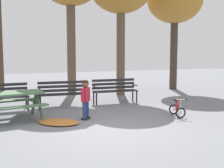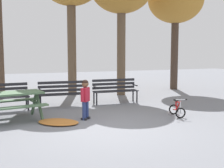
{
  "view_description": "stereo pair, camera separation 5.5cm",
  "coord_description": "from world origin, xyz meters",
  "px_view_note": "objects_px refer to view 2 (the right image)",
  "views": [
    {
      "loc": [
        -2.45,
        -6.85,
        1.91
      ],
      "look_at": [
        0.84,
        1.84,
        0.85
      ],
      "focal_mm": 48.76,
      "sensor_mm": 36.0,
      "label": 1
    },
    {
      "loc": [
        -2.4,
        -6.87,
        1.91
      ],
      "look_at": [
        0.84,
        1.84,
        0.85
      ],
      "focal_mm": 48.76,
      "sensor_mm": 36.0,
      "label": 2
    }
  ],
  "objects_px": {
    "park_bench_far_left": "(2,95)",
    "park_bench_left": "(63,92)",
    "park_bench_right": "(115,89)",
    "kids_bicycle": "(177,109)",
    "child_standing": "(85,96)",
    "picnic_table": "(8,99)"
  },
  "relations": [
    {
      "from": "park_bench_far_left",
      "to": "park_bench_left",
      "type": "xyz_separation_m",
      "value": [
        1.91,
        0.04,
        0.0
      ]
    },
    {
      "from": "park_bench_right",
      "to": "kids_bicycle",
      "type": "relative_size",
      "value": 2.66
    },
    {
      "from": "child_standing",
      "to": "park_bench_right",
      "type": "bearing_deg",
      "value": 51.92
    },
    {
      "from": "kids_bicycle",
      "to": "child_standing",
      "type": "bearing_deg",
      "value": 168.33
    },
    {
      "from": "picnic_table",
      "to": "park_bench_left",
      "type": "distance_m",
      "value": 2.32
    },
    {
      "from": "park_bench_left",
      "to": "park_bench_right",
      "type": "xyz_separation_m",
      "value": [
        1.9,
        0.1,
        0.0
      ]
    },
    {
      "from": "park_bench_far_left",
      "to": "child_standing",
      "type": "relative_size",
      "value": 1.48
    },
    {
      "from": "park_bench_right",
      "to": "park_bench_far_left",
      "type": "bearing_deg",
      "value": -177.85
    },
    {
      "from": "picnic_table",
      "to": "kids_bicycle",
      "type": "height_order",
      "value": "picnic_table"
    },
    {
      "from": "park_bench_right",
      "to": "child_standing",
      "type": "relative_size",
      "value": 1.47
    },
    {
      "from": "child_standing",
      "to": "kids_bicycle",
      "type": "relative_size",
      "value": 1.81
    },
    {
      "from": "picnic_table",
      "to": "park_bench_far_left",
      "type": "relative_size",
      "value": 1.24
    },
    {
      "from": "park_bench_left",
      "to": "child_standing",
      "type": "xyz_separation_m",
      "value": [
        0.21,
        -2.05,
        0.14
      ]
    },
    {
      "from": "picnic_table",
      "to": "park_bench_left",
      "type": "relative_size",
      "value": 1.25
    },
    {
      "from": "picnic_table",
      "to": "child_standing",
      "type": "bearing_deg",
      "value": -15.87
    },
    {
      "from": "picnic_table",
      "to": "kids_bicycle",
      "type": "bearing_deg",
      "value": -13.52
    },
    {
      "from": "park_bench_far_left",
      "to": "kids_bicycle",
      "type": "bearing_deg",
      "value": -28.43
    },
    {
      "from": "park_bench_left",
      "to": "kids_bicycle",
      "type": "distance_m",
      "value": 3.81
    },
    {
      "from": "park_bench_far_left",
      "to": "child_standing",
      "type": "xyz_separation_m",
      "value": [
        2.12,
        -2.01,
        0.14
      ]
    },
    {
      "from": "park_bench_right",
      "to": "kids_bicycle",
      "type": "xyz_separation_m",
      "value": [
        0.88,
        -2.68,
        -0.31
      ]
    },
    {
      "from": "picnic_table",
      "to": "park_bench_right",
      "type": "height_order",
      "value": "park_bench_right"
    },
    {
      "from": "kids_bicycle",
      "to": "park_bench_far_left",
      "type": "bearing_deg",
      "value": 151.57
    }
  ]
}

